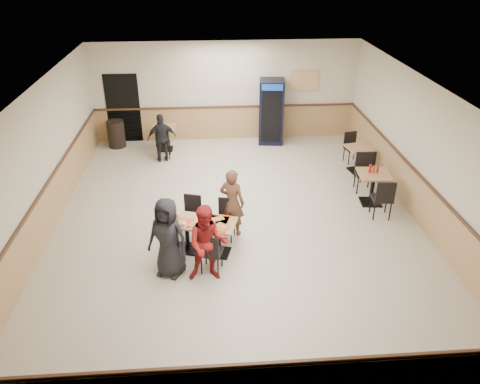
{
  "coord_description": "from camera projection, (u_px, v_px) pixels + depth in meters",
  "views": [
    {
      "loc": [
        -0.59,
        -8.89,
        5.48
      ],
      "look_at": [
        0.03,
        -0.5,
        0.98
      ],
      "focal_mm": 35.0,
      "sensor_mm": 36.0,
      "label": 1
    }
  ],
  "objects": [
    {
      "name": "ground",
      "position": [
        237.0,
        220.0,
        10.44
      ],
      "size": [
        10.0,
        10.0,
        0.0
      ],
      "primitive_type": "plane",
      "color": "beige",
      "rests_on": "ground"
    },
    {
      "name": "room_shell",
      "position": [
        296.0,
        150.0,
        12.52
      ],
      "size": [
        10.0,
        10.0,
        10.0
      ],
      "color": "silver",
      "rests_on": "ground"
    },
    {
      "name": "main_table",
      "position": [
        203.0,
        232.0,
        9.18
      ],
      "size": [
        1.43,
        0.98,
        0.69
      ],
      "rotation": [
        0.0,
        0.0,
        -0.28
      ],
      "color": "black",
      "rests_on": "ground"
    },
    {
      "name": "main_chairs",
      "position": [
        200.0,
        233.0,
        9.2
      ],
      "size": [
        1.52,
        1.78,
        0.88
      ],
      "rotation": [
        0.0,
        0.0,
        -0.28
      ],
      "color": "black",
      "rests_on": "ground"
    },
    {
      "name": "diner_woman_left",
      "position": [
        168.0,
        238.0,
        8.42
      ],
      "size": [
        0.9,
        0.76,
        1.56
      ],
      "primitive_type": "imported",
      "rotation": [
        0.0,
        0.0,
        -0.41
      ],
      "color": "black",
      "rests_on": "ground"
    },
    {
      "name": "diner_woman_right",
      "position": [
        208.0,
        244.0,
        8.3
      ],
      "size": [
        0.75,
        0.59,
        1.5
      ],
      "primitive_type": "imported",
      "rotation": [
        0.0,
        0.0,
        -0.03
      ],
      "color": "maroon",
      "rests_on": "ground"
    },
    {
      "name": "diner_man_opposite",
      "position": [
        232.0,
        202.0,
        9.65
      ],
      "size": [
        0.64,
        0.55,
        1.48
      ],
      "primitive_type": "imported",
      "rotation": [
        0.0,
        0.0,
        2.7
      ],
      "color": "brown",
      "rests_on": "ground"
    },
    {
      "name": "lone_diner",
      "position": [
        162.0,
        138.0,
        12.98
      ],
      "size": [
        0.86,
        0.48,
        1.38
      ],
      "primitive_type": "imported",
      "rotation": [
        0.0,
        0.0,
        3.34
      ],
      "color": "black",
      "rests_on": "ground"
    },
    {
      "name": "tabletop_clutter",
      "position": [
        204.0,
        222.0,
        9.02
      ],
      "size": [
        1.19,
        0.71,
        0.12
      ],
      "rotation": [
        0.0,
        0.0,
        -0.28
      ],
      "color": "red",
      "rests_on": "main_table"
    },
    {
      "name": "side_table_near",
      "position": [
        373.0,
        183.0,
        10.9
      ],
      "size": [
        0.79,
        0.79,
        0.78
      ],
      "rotation": [
        0.0,
        0.0,
        -0.09
      ],
      "color": "black",
      "rests_on": "ground"
    },
    {
      "name": "side_table_near_chair_south",
      "position": [
        382.0,
        197.0,
        10.37
      ],
      "size": [
        0.5,
        0.5,
        0.98
      ],
      "primitive_type": null,
      "rotation": [
        0.0,
        0.0,
        3.05
      ],
      "color": "black",
      "rests_on": "ground"
    },
    {
      "name": "side_table_near_chair_north",
      "position": [
        365.0,
        173.0,
        11.46
      ],
      "size": [
        0.5,
        0.5,
        0.98
      ],
      "primitive_type": null,
      "rotation": [
        0.0,
        0.0,
        -0.09
      ],
      "color": "black",
      "rests_on": "ground"
    },
    {
      "name": "side_table_far",
      "position": [
        358.0,
        155.0,
        12.5
      ],
      "size": [
        0.75,
        0.75,
        0.69
      ],
      "rotation": [
        0.0,
        0.0,
        0.19
      ],
      "color": "black",
      "rests_on": "ground"
    },
    {
      "name": "side_table_far_chair_south",
      "position": [
        365.0,
        164.0,
        12.03
      ],
      "size": [
        0.47,
        0.47,
        0.87
      ],
      "primitive_type": null,
      "rotation": [
        0.0,
        0.0,
        3.33
      ],
      "color": "black",
      "rests_on": "ground"
    },
    {
      "name": "side_table_far_chair_north",
      "position": [
        352.0,
        148.0,
        13.0
      ],
      "size": [
        0.47,
        0.47,
        0.87
      ],
      "primitive_type": null,
      "rotation": [
        0.0,
        0.0,
        0.19
      ],
      "color": "black",
      "rests_on": "ground"
    },
    {
      "name": "condiment_caddy",
      "position": [
        373.0,
        169.0,
        10.78
      ],
      "size": [
        0.23,
        0.06,
        0.2
      ],
      "color": "red",
      "rests_on": "side_table_near"
    },
    {
      "name": "back_table",
      "position": [
        165.0,
        135.0,
        13.79
      ],
      "size": [
        0.67,
        0.67,
        0.71
      ],
      "rotation": [
        0.0,
        0.0,
        0.01
      ],
      "color": "black",
      "rests_on": "ground"
    },
    {
      "name": "back_table_chair_lone",
      "position": [
        163.0,
        143.0,
        13.3
      ],
      "size": [
        0.42,
        0.42,
        0.9
      ],
      "primitive_type": null,
      "rotation": [
        0.0,
        0.0,
        3.15
      ],
      "color": "black",
      "rests_on": "ground"
    },
    {
      "name": "pepsi_cooler",
      "position": [
        271.0,
        112.0,
        14.11
      ],
      "size": [
        0.81,
        0.82,
        1.94
      ],
      "rotation": [
        0.0,
        0.0,
        -0.11
      ],
      "color": "black",
      "rests_on": "ground"
    },
    {
      "name": "trash_bin",
      "position": [
        116.0,
        134.0,
        14.03
      ],
      "size": [
        0.51,
        0.51,
        0.81
      ],
      "primitive_type": "cylinder",
      "color": "black",
      "rests_on": "ground"
    }
  ]
}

